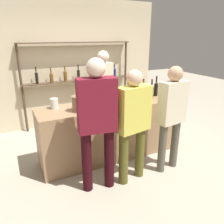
# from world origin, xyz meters

# --- Properties ---
(ground_plane) EXTENTS (16.00, 16.00, 0.00)m
(ground_plane) POSITION_xyz_m (0.00, 0.00, 0.00)
(ground_plane) COLOR #B2A893
(bar_counter) EXTENTS (2.45, 0.63, 0.95)m
(bar_counter) POSITION_xyz_m (0.00, 0.00, 0.48)
(bar_counter) COLOR #997551
(bar_counter) RESTS_ON ground_plane
(back_wall) EXTENTS (4.05, 0.12, 2.80)m
(back_wall) POSITION_xyz_m (0.00, 1.91, 1.40)
(back_wall) COLOR beige
(back_wall) RESTS_ON ground_plane
(back_shelf) EXTENTS (2.53, 0.18, 1.88)m
(back_shelf) POSITION_xyz_m (0.02, 1.73, 1.25)
(back_shelf) COLOR #4C3828
(back_shelf) RESTS_ON ground_plane
(counter_bottle_0) EXTENTS (0.07, 0.07, 0.37)m
(counter_bottle_0) POSITION_xyz_m (0.96, 0.10, 1.09)
(counter_bottle_0) COLOR black
(counter_bottle_0) RESTS_ON bar_counter
(counter_bottle_1) EXTENTS (0.08, 0.08, 0.34)m
(counter_bottle_1) POSITION_xyz_m (-0.50, 0.06, 1.08)
(counter_bottle_1) COLOR brown
(counter_bottle_1) RESTS_ON bar_counter
(counter_bottle_2) EXTENTS (0.09, 0.09, 0.36)m
(counter_bottle_2) POSITION_xyz_m (-0.39, 0.02, 1.09)
(counter_bottle_2) COLOR brown
(counter_bottle_2) RESTS_ON bar_counter
(counter_bottle_3) EXTENTS (0.07, 0.07, 0.34)m
(counter_bottle_3) POSITION_xyz_m (0.82, 0.04, 1.08)
(counter_bottle_3) COLOR black
(counter_bottle_3) RESTS_ON bar_counter
(counter_bottle_4) EXTENTS (0.09, 0.09, 0.35)m
(counter_bottle_4) POSITION_xyz_m (0.65, 0.07, 1.08)
(counter_bottle_4) COLOR brown
(counter_bottle_4) RESTS_ON bar_counter
(counter_bottle_5) EXTENTS (0.08, 0.08, 0.36)m
(counter_bottle_5) POSITION_xyz_m (0.36, 0.10, 1.09)
(counter_bottle_5) COLOR black
(counter_bottle_5) RESTS_ON bar_counter
(wine_glass) EXTENTS (0.09, 0.09, 0.16)m
(wine_glass) POSITION_xyz_m (0.27, -0.12, 1.07)
(wine_glass) COLOR silver
(wine_glass) RESTS_ON bar_counter
(ice_bucket) EXTENTS (0.21, 0.21, 0.23)m
(ice_bucket) POSITION_xyz_m (-0.60, -0.11, 1.07)
(ice_bucket) COLOR #846647
(ice_bucket) RESTS_ON bar_counter
(cork_jar) EXTENTS (0.12, 0.12, 0.16)m
(cork_jar) POSITION_xyz_m (-0.90, 0.18, 1.03)
(cork_jar) COLOR silver
(cork_jar) RESTS_ON bar_counter
(customer_center) EXTENTS (0.51, 0.29, 1.61)m
(customer_center) POSITION_xyz_m (-0.05, -0.75, 0.93)
(customer_center) COLOR brown
(customer_center) RESTS_ON ground_plane
(server_behind_counter) EXTENTS (0.41, 0.24, 1.75)m
(server_behind_counter) POSITION_xyz_m (0.22, 0.84, 1.06)
(server_behind_counter) COLOR #575347
(server_behind_counter) RESTS_ON ground_plane
(customer_left) EXTENTS (0.51, 0.29, 1.78)m
(customer_left) POSITION_xyz_m (-0.56, -0.71, 1.04)
(customer_left) COLOR black
(customer_left) RESTS_ON ground_plane
(customer_right) EXTENTS (0.45, 0.23, 1.62)m
(customer_right) POSITION_xyz_m (0.60, -0.77, 0.96)
(customer_right) COLOR #575347
(customer_right) RESTS_ON ground_plane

